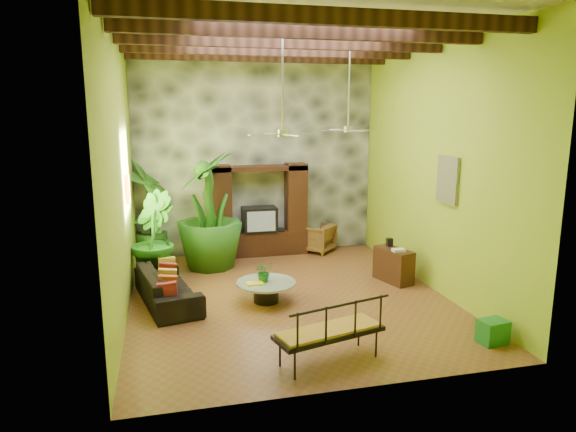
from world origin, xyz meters
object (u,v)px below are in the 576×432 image
object	(u,v)px
iron_bench	(331,330)
green_bin	(493,331)
tall_plant_b	(152,238)
tall_plant_a	(150,211)
coffee_table	(266,289)
ceiling_fan_front	(283,122)
ceiling_fan_back	(348,120)
sofa	(168,287)
entertainment_center	(259,217)
tall_plant_c	(209,211)
wicker_armchair	(317,238)
side_console	(394,265)

from	to	relation	value
iron_bench	green_bin	distance (m)	2.72
tall_plant_b	tall_plant_a	bearing A→B (deg)	92.54
tall_plant_b	coffee_table	size ratio (longest dim) A/B	1.74
ceiling_fan_front	ceiling_fan_back	xyz separation A→B (m)	(1.80, 1.60, 0.00)
sofa	tall_plant_a	bearing A→B (deg)	-5.31
tall_plant_a	coffee_table	distance (m)	4.07
iron_bench	entertainment_center	bearing A→B (deg)	74.54
ceiling_fan_back	tall_plant_b	world-z (taller)	ceiling_fan_back
entertainment_center	tall_plant_c	world-z (taller)	tall_plant_c
ceiling_fan_front	tall_plant_a	world-z (taller)	ceiling_fan_front
entertainment_center	tall_plant_c	bearing A→B (deg)	-148.41
sofa	green_bin	world-z (taller)	sofa
ceiling_fan_front	tall_plant_b	world-z (taller)	ceiling_fan_front
tall_plant_c	ceiling_fan_front	bearing A→B (deg)	-67.91
ceiling_fan_front	tall_plant_b	distance (m)	3.88
ceiling_fan_front	tall_plant_b	size ratio (longest dim) A/B	0.95
ceiling_fan_front	iron_bench	size ratio (longest dim) A/B	1.09
entertainment_center	ceiling_fan_back	xyz separation A→B (m)	(1.60, -1.94, 2.44)
entertainment_center	ceiling_fan_front	world-z (taller)	ceiling_fan_front
tall_plant_a	green_bin	world-z (taller)	tall_plant_a
sofa	coffee_table	xyz separation A→B (m)	(1.83, -0.37, -0.06)
wicker_armchair	tall_plant_c	bearing A→B (deg)	-30.18
ceiling_fan_front	ceiling_fan_back	distance (m)	2.41
tall_plant_c	side_console	xyz separation A→B (m)	(3.71, -1.93, -0.99)
green_bin	entertainment_center	bearing A→B (deg)	114.37
tall_plant_c	wicker_armchair	bearing A→B (deg)	15.26
coffee_table	tall_plant_a	bearing A→B (deg)	123.47
iron_bench	side_console	bearing A→B (deg)	37.44
iron_bench	side_console	distance (m)	4.03
coffee_table	ceiling_fan_front	bearing A→B (deg)	-43.25
tall_plant_b	coffee_table	world-z (taller)	tall_plant_b
sofa	tall_plant_b	world-z (taller)	tall_plant_b
wicker_armchair	iron_bench	bearing A→B (deg)	29.77
sofa	tall_plant_c	size ratio (longest dim) A/B	0.82
entertainment_center	tall_plant_a	size ratio (longest dim) A/B	0.97
entertainment_center	tall_plant_b	size ratio (longest dim) A/B	1.22
sofa	side_console	world-z (taller)	side_console
entertainment_center	tall_plant_c	xyz separation A→B (m)	(-1.31, -0.80, 0.38)
entertainment_center	tall_plant_a	bearing A→B (deg)	179.71
tall_plant_b	iron_bench	bearing A→B (deg)	-59.34
ceiling_fan_back	wicker_armchair	xyz separation A→B (m)	(-0.09, 1.90, -3.04)
ceiling_fan_front	coffee_table	size ratio (longest dim) A/B	1.64
wicker_armchair	green_bin	distance (m)	5.93
sofa	iron_bench	size ratio (longest dim) A/B	1.29
tall_plant_c	sofa	bearing A→B (deg)	-115.23
tall_plant_a	tall_plant_c	distance (m)	1.57
ceiling_fan_back	iron_bench	distance (m)	5.18
entertainment_center	coffee_table	world-z (taller)	entertainment_center
entertainment_center	tall_plant_b	world-z (taller)	entertainment_center
sofa	wicker_armchair	world-z (taller)	wicker_armchair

